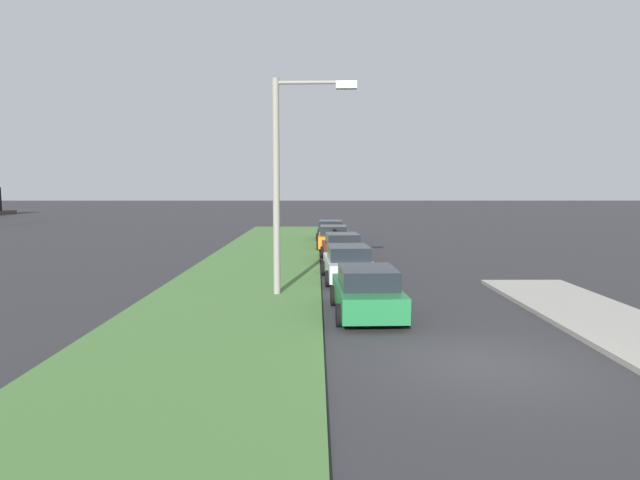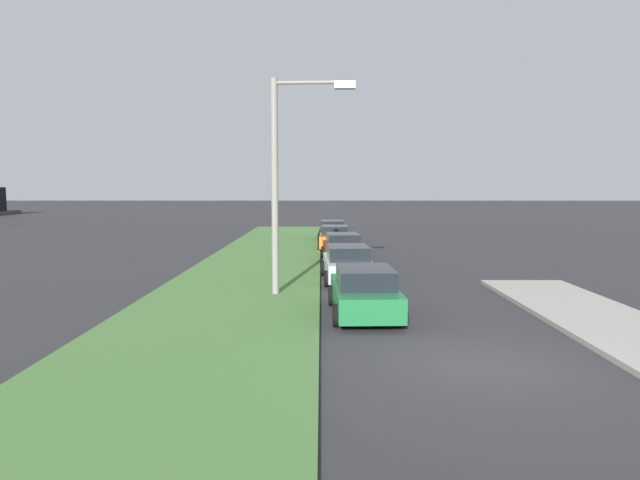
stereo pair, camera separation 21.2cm
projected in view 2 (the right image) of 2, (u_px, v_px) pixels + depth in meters
The scene contains 8 objects.
ground at pixel (483, 366), 11.55m from camera, with size 300.00×300.00×0.00m, color #2D2D30.
grass_median at pixel (245, 282), 21.51m from camera, with size 60.00×6.00×0.12m, color #477238.
parked_car_green at pixel (364, 292), 16.07m from camera, with size 4.35×2.12×1.47m.
parked_car_silver at pixel (348, 264), 22.06m from camera, with size 4.37×2.16×1.47m.
parked_car_red at pixel (342, 248), 27.90m from camera, with size 4.40×2.22×1.47m.
parked_car_orange at pixel (334, 238), 33.57m from camera, with size 4.34×2.10×1.47m.
parked_car_black at pixel (332, 231), 38.84m from camera, with size 4.37×2.14×1.47m.
streetlight at pixel (285, 171), 18.45m from camera, with size 0.43×2.88×7.50m.
Camera 2 is at (-11.24, 3.48, 3.82)m, focal length 30.23 mm.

